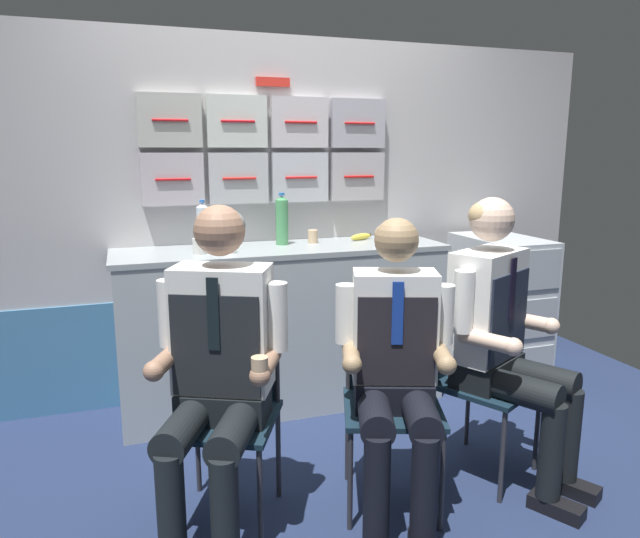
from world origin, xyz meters
TOP-DOWN VIEW (x-y plane):
  - ground at (0.00, 0.00)m, footprint 4.80×4.80m
  - galley_bulkhead at (-0.01, 1.37)m, footprint 4.20×0.14m
  - galley_counter at (-0.07, 1.09)m, footprint 1.89×0.53m
  - service_trolley at (1.33, 0.95)m, footprint 0.40×0.65m
  - folding_chair_left at (-0.55, 0.15)m, footprint 0.53×0.53m
  - crew_member_left at (-0.62, 0.01)m, footprint 0.59×0.70m
  - folding_chair_right at (0.12, 0.04)m, footprint 0.51×0.51m
  - crew_member_right at (0.07, -0.12)m, footprint 0.52×0.65m
  - folding_chair_by_counter at (0.57, 0.13)m, footprint 0.54×0.54m
  - crew_member_by_counter at (0.64, -0.01)m, footprint 0.60×0.70m
  - water_bottle_tall at (-0.05, 1.18)m, footprint 0.07×0.07m
  - water_bottle_clear at (-0.50, 1.16)m, footprint 0.07×0.07m
  - espresso_cup_small at (-0.55, 1.01)m, footprint 0.07×0.07m
  - paper_cup_blue at (-0.39, 0.98)m, footprint 0.06×0.06m
  - coffee_cup_white at (0.15, 1.18)m, footprint 0.06×0.06m
  - paper_cup_tan at (0.68, 0.97)m, footprint 0.07×0.07m
  - snack_banana at (0.46, 1.20)m, footprint 0.17×0.10m

SIDE VIEW (x-z plane):
  - ground at x=0.00m, z-range -0.04..0.00m
  - galley_counter at x=-0.07m, z-range 0.00..0.95m
  - service_trolley at x=1.33m, z-range 0.03..0.99m
  - folding_chair_left at x=-0.55m, z-range 0.10..0.94m
  - folding_chair_right at x=0.12m, z-range 0.10..0.94m
  - folding_chair_by_counter at x=0.57m, z-range 0.10..0.94m
  - crew_member_right at x=0.07m, z-range 0.06..1.29m
  - crew_member_by_counter at x=0.64m, z-range 0.07..1.36m
  - crew_member_left at x=-0.62m, z-range 0.07..1.36m
  - snack_banana at x=0.46m, z-range 0.95..0.99m
  - paper_cup_tan at x=0.68m, z-range 0.95..1.00m
  - paper_cup_blue at x=-0.39m, z-range 0.95..1.02m
  - coffee_cup_white at x=0.15m, z-range 0.95..1.03m
  - espresso_cup_small at x=-0.55m, z-range 0.95..1.03m
  - galley_bulkhead at x=-0.01m, z-range 0.00..2.15m
  - water_bottle_clear at x=-0.50m, z-range 0.94..1.22m
  - water_bottle_tall at x=-0.05m, z-range 0.94..1.24m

